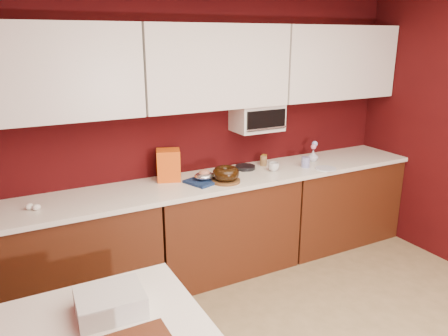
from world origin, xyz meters
TOP-DOWN VIEW (x-y plane):
  - wall_back at (0.00, 2.25)m, footprint 4.00×0.02m
  - base_cabinet_left at (-1.33, 1.94)m, footprint 1.31×0.58m
  - base_cabinet_center at (0.00, 1.94)m, footprint 1.31×0.58m
  - base_cabinet_right at (1.33, 1.94)m, footprint 1.31×0.58m
  - countertop at (0.00, 1.94)m, footprint 4.00×0.62m
  - upper_cabinet_left at (-1.33, 2.08)m, footprint 1.31×0.33m
  - upper_cabinet_center at (0.00, 2.08)m, footprint 1.31×0.33m
  - upper_cabinet_right at (1.33, 2.08)m, footprint 1.31×0.33m
  - toaster_oven at (0.45, 2.10)m, footprint 0.45×0.30m
  - toaster_oven_door at (0.45, 1.94)m, footprint 0.40×0.02m
  - toaster_oven_handle at (0.45, 1.93)m, footprint 0.42×0.02m
  - cake_base at (-0.03, 1.81)m, footprint 0.28×0.28m
  - bundt_cake at (-0.03, 1.81)m, footprint 0.25×0.25m
  - navy_towel at (-0.20, 1.90)m, footprint 0.35×0.33m
  - foil_ham_nest at (-0.20, 1.90)m, footprint 0.21×0.20m
  - roasted_ham at (-0.20, 1.90)m, footprint 0.12×0.11m
  - pandoro_box at (-0.44, 2.10)m, footprint 0.25×0.23m
  - dark_pan at (0.31, 2.07)m, footprint 0.20×0.20m
  - coffee_mug at (0.51, 1.89)m, footprint 0.12×0.12m
  - blue_jar at (0.85, 1.86)m, footprint 0.10×0.10m
  - flower_vase at (1.05, 1.99)m, footprint 0.10×0.10m
  - flower_pink at (1.05, 1.99)m, footprint 0.05×0.05m
  - flower_blue at (1.08, 2.01)m, footprint 0.06×0.06m
  - china_plate at (0.98, 1.71)m, footprint 0.25×0.25m
  - amber_bottle at (0.54, 2.11)m, footprint 0.04×0.04m
  - paper_cup at (0.52, 2.09)m, footprint 0.08×0.08m
  - egg_left at (-1.53, 1.89)m, footprint 0.07×0.07m
  - egg_right at (-1.58, 1.93)m, footprint 0.06×0.05m
  - newspaper_stack at (-1.32, 0.65)m, footprint 0.35×0.29m
  - amber_bottle_tall at (0.56, 2.10)m, footprint 0.03×0.03m

SIDE VIEW (x-z plane):
  - base_cabinet_left at x=-1.33m, z-range 0.00..0.86m
  - base_cabinet_center at x=0.00m, z-range 0.00..0.86m
  - base_cabinet_right at x=1.33m, z-range 0.00..0.86m
  - newspaper_stack at x=-1.32m, z-range 0.75..0.87m
  - countertop at x=0.00m, z-range 0.86..0.90m
  - china_plate at x=0.98m, z-range 0.90..0.91m
  - navy_towel at x=-0.20m, z-range 0.90..0.92m
  - cake_base at x=-0.03m, z-range 0.90..0.92m
  - dark_pan at x=0.31m, z-range 0.90..0.93m
  - egg_right at x=-1.58m, z-range 0.90..0.95m
  - egg_left at x=-1.53m, z-range 0.90..0.95m
  - paper_cup at x=0.52m, z-range 0.90..0.99m
  - coffee_mug at x=0.51m, z-range 0.90..1.00m
  - blue_jar at x=0.85m, z-range 0.90..1.00m
  - amber_bottle_tall at x=0.56m, z-range 0.90..1.00m
  - amber_bottle at x=0.54m, z-range 0.90..1.00m
  - foil_ham_nest at x=-0.20m, z-range 0.92..0.99m
  - flower_vase at x=1.05m, z-range 0.90..1.02m
  - roasted_ham at x=-0.20m, z-range 0.95..1.01m
  - bundt_cake at x=-0.03m, z-range 0.93..1.03m
  - pandoro_box at x=-0.44m, z-range 0.90..1.17m
  - flower_pink at x=1.05m, z-range 1.02..1.07m
  - flower_blue at x=1.08m, z-range 1.04..1.10m
  - wall_back at x=0.00m, z-range 0.00..2.50m
  - toaster_oven_handle at x=0.45m, z-range 1.29..1.31m
  - toaster_oven at x=0.45m, z-range 1.25..1.50m
  - toaster_oven_door at x=0.45m, z-range 1.28..1.47m
  - upper_cabinet_left at x=-1.33m, z-range 1.50..2.20m
  - upper_cabinet_center at x=0.00m, z-range 1.50..2.20m
  - upper_cabinet_right at x=1.33m, z-range 1.50..2.20m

